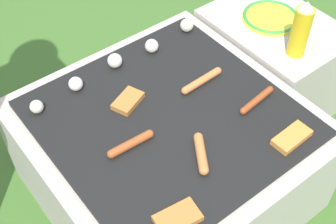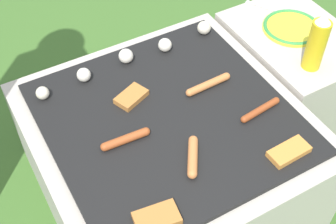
% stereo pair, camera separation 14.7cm
% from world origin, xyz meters
% --- Properties ---
extents(ground_plane, '(14.00, 14.00, 0.00)m').
position_xyz_m(ground_plane, '(0.00, 0.00, 0.00)').
color(ground_plane, '#3D6628').
extents(grill, '(0.85, 0.85, 0.42)m').
position_xyz_m(grill, '(0.00, 0.00, 0.21)').
color(grill, '#B2AA9E').
rests_on(grill, ground_plane).
extents(side_ledge, '(0.40, 0.53, 0.42)m').
position_xyz_m(side_ledge, '(0.63, 0.12, 0.21)').
color(side_ledge, '#B2AA9E').
rests_on(side_ledge, ground_plane).
extents(sausage_front_center, '(0.18, 0.03, 0.03)m').
position_xyz_m(sausage_front_center, '(0.18, 0.05, 0.43)').
color(sausage_front_center, '#C6753D').
rests_on(sausage_front_center, grill).
extents(sausage_front_left, '(0.16, 0.03, 0.03)m').
position_xyz_m(sausage_front_left, '(-0.16, -0.03, 0.43)').
color(sausage_front_left, '#A34C23').
rests_on(sausage_front_left, grill).
extents(sausage_mid_left, '(0.16, 0.04, 0.02)m').
position_xyz_m(sausage_mid_left, '(0.27, -0.13, 0.43)').
color(sausage_mid_left, '#93421E').
rests_on(sausage_mid_left, grill).
extents(sausage_back_center, '(0.10, 0.13, 0.03)m').
position_xyz_m(sausage_back_center, '(-0.02, -0.18, 0.43)').
color(sausage_back_center, '#C6753D').
rests_on(sausage_back_center, grill).
extents(bread_slice_center, '(0.12, 0.10, 0.02)m').
position_xyz_m(bread_slice_center, '(-0.07, 0.13, 0.43)').
color(bread_slice_center, '#B27033').
rests_on(bread_slice_center, grill).
extents(bread_slice_right, '(0.13, 0.09, 0.02)m').
position_xyz_m(bread_slice_right, '(-0.21, -0.31, 0.43)').
color(bread_slice_right, '#B27033').
rests_on(bread_slice_right, grill).
extents(bread_slice_left, '(0.13, 0.07, 0.02)m').
position_xyz_m(bread_slice_left, '(0.24, -0.31, 0.43)').
color(bread_slice_left, '#D18438').
rests_on(bread_slice_left, grill).
extents(mushroom_row, '(0.69, 0.08, 0.05)m').
position_xyz_m(mushroom_row, '(0.03, 0.29, 0.44)').
color(mushroom_row, beige).
rests_on(mushroom_row, grill).
extents(plate_colorful, '(0.22, 0.22, 0.02)m').
position_xyz_m(plate_colorful, '(0.63, 0.16, 0.43)').
color(plate_colorful, yellow).
rests_on(plate_colorful, side_ledge).
extents(condiment_bottle, '(0.07, 0.07, 0.22)m').
position_xyz_m(condiment_bottle, '(0.55, -0.04, 0.52)').
color(condiment_bottle, gold).
rests_on(condiment_bottle, side_ledge).
extents(fork_utensil, '(0.10, 0.17, 0.01)m').
position_xyz_m(fork_utensil, '(0.63, 0.32, 0.42)').
color(fork_utensil, silver).
rests_on(fork_utensil, side_ledge).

